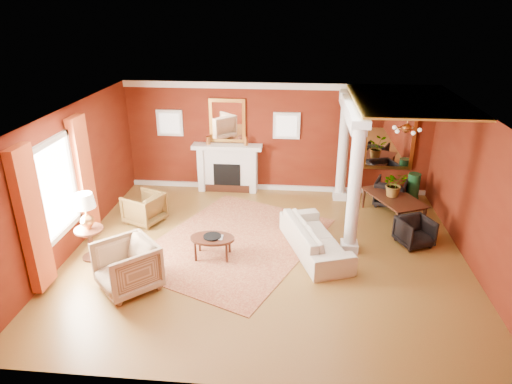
# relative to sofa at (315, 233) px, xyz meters

# --- Properties ---
(ground) EXTENTS (8.00, 8.00, 0.00)m
(ground) POSITION_rel_sofa_xyz_m (-0.98, -0.21, -0.43)
(ground) COLOR brown
(ground) RESTS_ON ground
(room_shell) EXTENTS (8.04, 7.04, 2.92)m
(room_shell) POSITION_rel_sofa_xyz_m (-0.98, -0.21, 1.59)
(room_shell) COLOR #5F1D0D
(room_shell) RESTS_ON ground
(fireplace) EXTENTS (1.85, 0.42, 1.29)m
(fireplace) POSITION_rel_sofa_xyz_m (-2.28, 3.10, 0.21)
(fireplace) COLOR silver
(fireplace) RESTS_ON ground
(overmantel_mirror) EXTENTS (0.95, 0.07, 1.15)m
(overmantel_mirror) POSITION_rel_sofa_xyz_m (-2.28, 3.24, 1.47)
(overmantel_mirror) COLOR gold
(overmantel_mirror) RESTS_ON fireplace
(flank_window_left) EXTENTS (0.70, 0.07, 0.70)m
(flank_window_left) POSITION_rel_sofa_xyz_m (-3.83, 3.25, 1.37)
(flank_window_left) COLOR silver
(flank_window_left) RESTS_ON room_shell
(flank_window_right) EXTENTS (0.70, 0.07, 0.70)m
(flank_window_right) POSITION_rel_sofa_xyz_m (-0.73, 3.25, 1.37)
(flank_window_right) COLOR silver
(flank_window_right) RESTS_ON room_shell
(left_window) EXTENTS (0.21, 2.55, 2.60)m
(left_window) POSITION_rel_sofa_xyz_m (-4.88, -0.81, 0.99)
(left_window) COLOR white
(left_window) RESTS_ON room_shell
(column_front) EXTENTS (0.36, 0.36, 2.80)m
(column_front) POSITION_rel_sofa_xyz_m (0.72, 0.09, 0.99)
(column_front) COLOR silver
(column_front) RESTS_ON ground
(column_back) EXTENTS (0.36, 0.36, 2.80)m
(column_back) POSITION_rel_sofa_xyz_m (0.72, 2.79, 0.99)
(column_back) COLOR silver
(column_back) RESTS_ON ground
(header_beam) EXTENTS (0.30, 3.20, 0.32)m
(header_beam) POSITION_rel_sofa_xyz_m (0.72, 1.69, 2.19)
(header_beam) COLOR silver
(header_beam) RESTS_ON column_front
(amber_ceiling) EXTENTS (2.30, 3.40, 0.04)m
(amber_ceiling) POSITION_rel_sofa_xyz_m (1.87, 1.54, 2.44)
(amber_ceiling) COLOR gold
(amber_ceiling) RESTS_ON room_shell
(dining_mirror) EXTENTS (1.30, 0.07, 1.70)m
(dining_mirror) POSITION_rel_sofa_xyz_m (1.92, 3.24, 1.12)
(dining_mirror) COLOR gold
(dining_mirror) RESTS_ON room_shell
(chandelier) EXTENTS (0.60, 0.62, 0.75)m
(chandelier) POSITION_rel_sofa_xyz_m (1.92, 1.59, 1.82)
(chandelier) COLOR #BE7C3B
(chandelier) RESTS_ON room_shell
(crown_trim) EXTENTS (8.00, 0.08, 0.16)m
(crown_trim) POSITION_rel_sofa_xyz_m (-0.98, 3.25, 2.39)
(crown_trim) COLOR silver
(crown_trim) RESTS_ON room_shell
(base_trim) EXTENTS (8.00, 0.08, 0.12)m
(base_trim) POSITION_rel_sofa_xyz_m (-0.98, 3.25, -0.37)
(base_trim) COLOR silver
(base_trim) RESTS_ON ground
(rug) EXTENTS (4.45, 4.97, 0.02)m
(rug) POSITION_rel_sofa_xyz_m (-1.71, 0.20, -0.42)
(rug) COLOR maroon
(rug) RESTS_ON ground
(sofa) EXTENTS (1.34, 2.30, 0.86)m
(sofa) POSITION_rel_sofa_xyz_m (0.00, 0.00, 0.00)
(sofa) COLOR beige
(sofa) RESTS_ON ground
(armchair_leopard) EXTENTS (0.97, 0.99, 0.79)m
(armchair_leopard) POSITION_rel_sofa_xyz_m (-3.93, 0.98, -0.04)
(armchair_leopard) COLOR black
(armchair_leopard) RESTS_ON ground
(armchair_stripe) EXTENTS (1.32, 1.32, 0.99)m
(armchair_stripe) POSITION_rel_sofa_xyz_m (-3.38, -1.63, 0.06)
(armchair_stripe) COLOR tan
(armchair_stripe) RESTS_ON ground
(coffee_table) EXTENTS (0.89, 0.89, 0.45)m
(coffee_table) POSITION_rel_sofa_xyz_m (-2.06, -0.42, -0.02)
(coffee_table) COLOR black
(coffee_table) RESTS_ON ground
(coffee_book) EXTENTS (0.16, 0.02, 0.21)m
(coffee_book) POSITION_rel_sofa_xyz_m (-2.00, -0.44, 0.13)
(coffee_book) COLOR black
(coffee_book) RESTS_ON coffee_table
(side_table) EXTENTS (0.56, 0.56, 1.41)m
(side_table) POSITION_rel_sofa_xyz_m (-4.48, -0.68, 0.51)
(side_table) COLOR black
(side_table) RESTS_ON ground
(dining_table) EXTENTS (1.14, 1.65, 0.87)m
(dining_table) POSITION_rel_sofa_xyz_m (1.90, 1.78, 0.00)
(dining_table) COLOR black
(dining_table) RESTS_ON ground
(dining_chair_near) EXTENTS (0.84, 0.82, 0.67)m
(dining_chair_near) POSITION_rel_sofa_xyz_m (2.11, 0.48, -0.10)
(dining_chair_near) COLOR black
(dining_chair_near) RESTS_ON ground
(dining_chair_far) EXTENTS (0.91, 0.88, 0.75)m
(dining_chair_far) POSITION_rel_sofa_xyz_m (1.94, 2.51, -0.06)
(dining_chair_far) COLOR black
(dining_chair_far) RESTS_ON ground
(green_urn) EXTENTS (0.35, 0.35, 0.83)m
(green_urn) POSITION_rel_sofa_xyz_m (2.52, 2.64, -0.11)
(green_urn) COLOR #143F1E
(green_urn) RESTS_ON ground
(potted_plant) EXTENTS (0.68, 0.72, 0.47)m
(potted_plant) POSITION_rel_sofa_xyz_m (1.86, 1.81, 0.68)
(potted_plant) COLOR #26591E
(potted_plant) RESTS_ON dining_table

